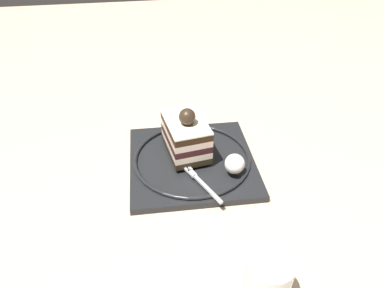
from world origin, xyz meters
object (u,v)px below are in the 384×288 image
whipped_cream_dollop (235,164)px  drink_glass_near (266,287)px  dessert_plate (192,161)px  fork (199,180)px  cake_slice (186,135)px

whipped_cream_dollop → drink_glass_near: (0.25, -0.02, 0.00)m
dessert_plate → drink_glass_near: size_ratio=2.70×
fork → drink_glass_near: size_ratio=1.31×
dessert_plate → cake_slice: (-0.02, -0.01, 0.05)m
cake_slice → fork: 0.10m
dessert_plate → fork: size_ratio=2.06×
dessert_plate → cake_slice: size_ratio=2.07×
whipped_cream_dollop → fork: bearing=-77.5°
fork → dessert_plate: bearing=-179.4°
cake_slice → drink_glass_near: cake_slice is taller
drink_glass_near → dessert_plate: bearing=-171.0°
fork → cake_slice: bearing=-174.1°
whipped_cream_dollop → drink_glass_near: bearing=-5.0°
drink_glass_near → whipped_cream_dollop: bearing=175.0°
drink_glass_near → cake_slice: bearing=-170.0°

